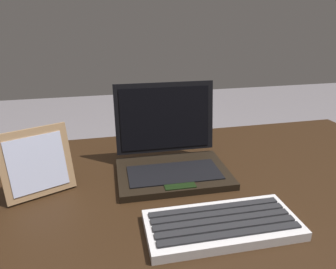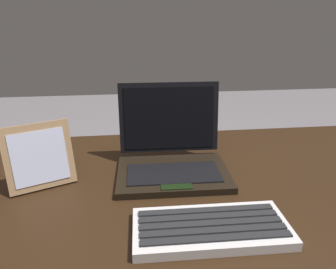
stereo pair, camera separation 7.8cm
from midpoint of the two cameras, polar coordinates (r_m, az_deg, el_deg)
name	(u,v)px [view 1 (the left image)]	position (r m, az deg, el deg)	size (l,w,h in m)	color
desk	(195,216)	(0.84, 2.34, -14.99)	(1.40, 0.78, 0.74)	black
laptop_front	(170,155)	(0.85, -2.21, -3.93)	(0.30, 0.24, 0.23)	black
external_keyboard	(224,224)	(0.65, 6.88, -16.35)	(0.31, 0.14, 0.02)	#B9B5B6
photo_frame	(37,163)	(0.80, -25.88, -4.87)	(0.16, 0.10, 0.17)	#93704D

